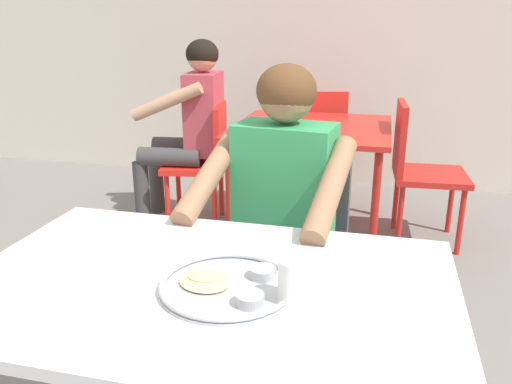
# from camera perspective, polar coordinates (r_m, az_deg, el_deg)

# --- Properties ---
(table_foreground) EXTENTS (1.19, 0.76, 0.72)m
(table_foreground) POSITION_cam_1_polar(r_m,az_deg,el_deg) (1.30, -5.48, -12.71)
(table_foreground) COLOR silver
(table_foreground) RESTS_ON ground
(thali_tray) EXTENTS (0.32, 0.32, 0.03)m
(thali_tray) POSITION_cam_1_polar(r_m,az_deg,el_deg) (1.22, -3.10, -10.24)
(thali_tray) COLOR #B7BABF
(thali_tray) RESTS_ON table_foreground
(drinking_cup) EXTENTS (0.07, 0.07, 0.11)m
(drinking_cup) POSITION_cam_1_polar(r_m,az_deg,el_deg) (1.15, 4.14, -9.70)
(drinking_cup) COLOR white
(drinking_cup) RESTS_ON table_foreground
(chair_foreground) EXTENTS (0.47, 0.44, 0.83)m
(chair_foreground) POSITION_cam_1_polar(r_m,az_deg,el_deg) (2.05, 4.00, -5.55)
(chair_foreground) COLOR #3F3F44
(chair_foreground) RESTS_ON ground
(diner_foreground) EXTENTS (0.54, 0.58, 1.19)m
(diner_foreground) POSITION_cam_1_polar(r_m,az_deg,el_deg) (1.77, 2.28, -1.78)
(diner_foreground) COLOR #2C2C2C
(diner_foreground) RESTS_ON ground
(table_background_red) EXTENTS (0.95, 0.95, 0.70)m
(table_background_red) POSITION_cam_1_polar(r_m,az_deg,el_deg) (3.21, 6.22, 6.10)
(table_background_red) COLOR red
(table_background_red) RESTS_ON ground
(chair_red_left) EXTENTS (0.45, 0.48, 0.81)m
(chair_red_left) POSITION_cam_1_polar(r_m,az_deg,el_deg) (3.37, -5.64, 3.98)
(chair_red_left) COLOR red
(chair_red_left) RESTS_ON ground
(chair_red_right) EXTENTS (0.45, 0.44, 0.86)m
(chair_red_right) POSITION_cam_1_polar(r_m,az_deg,el_deg) (3.24, 17.46, 3.02)
(chair_red_right) COLOR red
(chair_red_right) RESTS_ON ground
(chair_red_far) EXTENTS (0.47, 0.46, 0.84)m
(chair_red_far) POSITION_cam_1_polar(r_m,az_deg,el_deg) (3.87, 6.98, 5.98)
(chair_red_far) COLOR red
(chair_red_far) RESTS_ON ground
(patron_background) EXTENTS (0.58, 0.53, 1.21)m
(patron_background) POSITION_cam_1_polar(r_m,az_deg,el_deg) (3.38, -7.29, 8.25)
(patron_background) COLOR #3F3F3F
(patron_background) RESTS_ON ground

